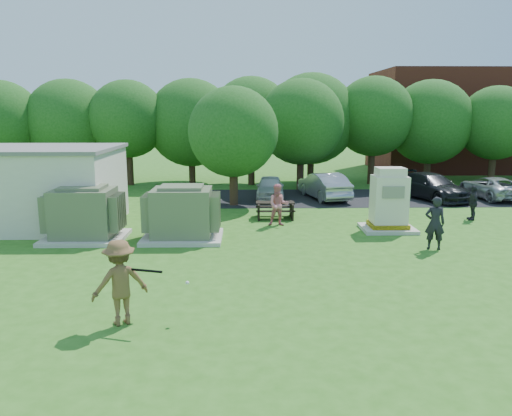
{
  "coord_description": "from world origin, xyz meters",
  "views": [
    {
      "loc": [
        -0.38,
        -14.09,
        4.85
      ],
      "look_at": [
        0.0,
        4.0,
        1.3
      ],
      "focal_mm": 35.0,
      "sensor_mm": 36.0,
      "label": 1
    }
  ],
  "objects_px": {
    "transformer_right": "(182,214)",
    "car_silver_a": "(324,186)",
    "car_white": "(270,187)",
    "transformer_left": "(84,215)",
    "person_at_picnic": "(278,205)",
    "person_by_generator": "(435,223)",
    "person_walking_right": "(473,203)",
    "picnic_table": "(275,208)",
    "generator_cabinet": "(389,203)",
    "car_dark": "(431,186)",
    "car_silver_b": "(491,187)",
    "batter": "(120,282)"
  },
  "relations": [
    {
      "from": "car_white",
      "to": "car_silver_a",
      "type": "distance_m",
      "value": 3.0
    },
    {
      "from": "batter",
      "to": "car_silver_a",
      "type": "height_order",
      "value": "batter"
    },
    {
      "from": "picnic_table",
      "to": "person_by_generator",
      "type": "distance_m",
      "value": 7.54
    },
    {
      "from": "person_by_generator",
      "to": "person_walking_right",
      "type": "bearing_deg",
      "value": -115.18
    },
    {
      "from": "generator_cabinet",
      "to": "person_walking_right",
      "type": "bearing_deg",
      "value": 23.75
    },
    {
      "from": "transformer_right",
      "to": "person_walking_right",
      "type": "xyz_separation_m",
      "value": [
        12.6,
        3.15,
        -0.19
      ]
    },
    {
      "from": "person_by_generator",
      "to": "car_silver_a",
      "type": "relative_size",
      "value": 0.43
    },
    {
      "from": "transformer_left",
      "to": "person_at_picnic",
      "type": "xyz_separation_m",
      "value": [
        7.51,
        2.21,
        -0.07
      ]
    },
    {
      "from": "transformer_right",
      "to": "person_at_picnic",
      "type": "height_order",
      "value": "transformer_right"
    },
    {
      "from": "transformer_right",
      "to": "car_silver_a",
      "type": "bearing_deg",
      "value": 52.16
    },
    {
      "from": "person_walking_right",
      "to": "transformer_left",
      "type": "bearing_deg",
      "value": -72.35
    },
    {
      "from": "batter",
      "to": "person_by_generator",
      "type": "relative_size",
      "value": 1.05
    },
    {
      "from": "transformer_right",
      "to": "person_at_picnic",
      "type": "relative_size",
      "value": 1.67
    },
    {
      "from": "transformer_left",
      "to": "generator_cabinet",
      "type": "distance_m",
      "value": 12.02
    },
    {
      "from": "person_at_picnic",
      "to": "car_silver_b",
      "type": "bearing_deg",
      "value": 28.72
    },
    {
      "from": "batter",
      "to": "person_at_picnic",
      "type": "xyz_separation_m",
      "value": [
        4.27,
        9.91,
        -0.1
      ]
    },
    {
      "from": "generator_cabinet",
      "to": "batter",
      "type": "height_order",
      "value": "generator_cabinet"
    },
    {
      "from": "batter",
      "to": "car_white",
      "type": "xyz_separation_m",
      "value": [
        4.24,
        16.53,
        -0.36
      ]
    },
    {
      "from": "person_at_picnic",
      "to": "person_by_generator",
      "type": "bearing_deg",
      "value": -34.95
    },
    {
      "from": "transformer_left",
      "to": "picnic_table",
      "type": "distance_m",
      "value": 8.35
    },
    {
      "from": "transformer_left",
      "to": "car_dark",
      "type": "height_order",
      "value": "transformer_left"
    },
    {
      "from": "person_at_picnic",
      "to": "batter",
      "type": "bearing_deg",
      "value": -112.38
    },
    {
      "from": "transformer_right",
      "to": "batter",
      "type": "bearing_deg",
      "value": -93.42
    },
    {
      "from": "transformer_right",
      "to": "car_silver_a",
      "type": "distance_m",
      "value": 11.05
    },
    {
      "from": "transformer_left",
      "to": "person_walking_right",
      "type": "relative_size",
      "value": 1.91
    },
    {
      "from": "generator_cabinet",
      "to": "car_silver_b",
      "type": "relative_size",
      "value": 0.59
    },
    {
      "from": "picnic_table",
      "to": "car_white",
      "type": "xyz_separation_m",
      "value": [
        0.02,
        5.13,
        0.17
      ]
    },
    {
      "from": "picnic_table",
      "to": "person_by_generator",
      "type": "relative_size",
      "value": 0.92
    },
    {
      "from": "transformer_left",
      "to": "batter",
      "type": "relative_size",
      "value": 1.51
    },
    {
      "from": "person_by_generator",
      "to": "car_silver_a",
      "type": "xyz_separation_m",
      "value": [
        -2.31,
        10.33,
        -0.21
      ]
    },
    {
      "from": "person_at_picnic",
      "to": "car_white",
      "type": "height_order",
      "value": "person_at_picnic"
    },
    {
      "from": "car_silver_a",
      "to": "transformer_right",
      "type": "bearing_deg",
      "value": 38.74
    },
    {
      "from": "car_white",
      "to": "transformer_left",
      "type": "bearing_deg",
      "value": -127.0
    },
    {
      "from": "transformer_left",
      "to": "person_at_picnic",
      "type": "bearing_deg",
      "value": 16.39
    },
    {
      "from": "generator_cabinet",
      "to": "person_by_generator",
      "type": "distance_m",
      "value": 2.97
    },
    {
      "from": "generator_cabinet",
      "to": "car_dark",
      "type": "xyz_separation_m",
      "value": [
        4.42,
        7.25,
        -0.42
      ]
    },
    {
      "from": "transformer_left",
      "to": "person_walking_right",
      "type": "height_order",
      "value": "transformer_left"
    },
    {
      "from": "transformer_right",
      "to": "generator_cabinet",
      "type": "distance_m",
      "value": 8.35
    },
    {
      "from": "generator_cabinet",
      "to": "person_by_generator",
      "type": "height_order",
      "value": "generator_cabinet"
    },
    {
      "from": "transformer_right",
      "to": "person_at_picnic",
      "type": "distance_m",
      "value": 4.41
    },
    {
      "from": "transformer_left",
      "to": "generator_cabinet",
      "type": "bearing_deg",
      "value": 5.92
    },
    {
      "from": "person_at_picnic",
      "to": "car_silver_b",
      "type": "height_order",
      "value": "person_at_picnic"
    },
    {
      "from": "picnic_table",
      "to": "person_at_picnic",
      "type": "bearing_deg",
      "value": -88.11
    },
    {
      "from": "person_at_picnic",
      "to": "picnic_table",
      "type": "bearing_deg",
      "value": 92.84
    },
    {
      "from": "picnic_table",
      "to": "person_by_generator",
      "type": "height_order",
      "value": "person_by_generator"
    },
    {
      "from": "generator_cabinet",
      "to": "picnic_table",
      "type": "bearing_deg",
      "value": 151.16
    },
    {
      "from": "transformer_left",
      "to": "car_white",
      "type": "xyz_separation_m",
      "value": [
        7.48,
        8.84,
        -0.34
      ]
    },
    {
      "from": "person_walking_right",
      "to": "car_dark",
      "type": "height_order",
      "value": "person_walking_right"
    },
    {
      "from": "picnic_table",
      "to": "person_walking_right",
      "type": "distance_m",
      "value": 8.86
    },
    {
      "from": "transformer_right",
      "to": "batter",
      "type": "distance_m",
      "value": 7.71
    }
  ]
}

